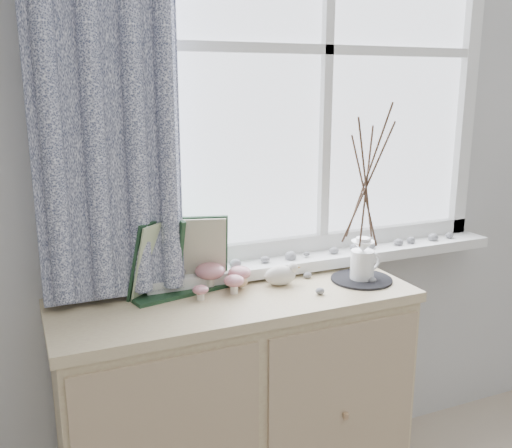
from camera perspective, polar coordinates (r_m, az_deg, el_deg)
name	(u,v)px	position (r m, az deg, el deg)	size (l,w,h in m)	color
sideboard	(238,411)	(2.08, -1.85, -18.17)	(1.20, 0.45, 0.85)	beige
botanical_book	(181,257)	(1.86, -7.54, -3.33)	(0.39, 0.13, 0.27)	#1B3922
toadstool_cluster	(221,275)	(1.93, -3.54, -5.15)	(0.23, 0.16, 0.09)	white
wooden_eggs	(231,279)	(1.97, -2.53, -5.55)	(0.09, 0.11, 0.06)	tan
songbird_figurine	(280,274)	(1.98, 2.43, -5.05)	(0.15, 0.07, 0.08)	silver
crocheted_doily	(361,279)	(2.07, 10.50, -5.46)	(0.22, 0.22, 0.01)	black
twig_pitcher	(366,179)	(1.98, 10.96, 4.40)	(0.25, 0.25, 0.63)	white
sideboard_pebbles	(333,282)	(2.00, 7.73, -5.78)	(0.25, 0.19, 0.02)	gray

